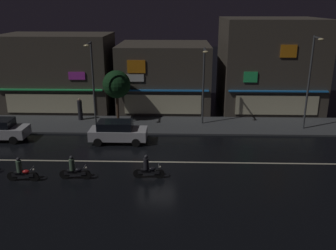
# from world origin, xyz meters

# --- Properties ---
(ground_plane) EXTENTS (140.00, 140.00, 0.00)m
(ground_plane) POSITION_xyz_m (0.00, 0.00, 0.00)
(ground_plane) COLOR black
(lane_divider_stripe) EXTENTS (32.89, 0.16, 0.01)m
(lane_divider_stripe) POSITION_xyz_m (0.00, 0.00, 0.01)
(lane_divider_stripe) COLOR beige
(lane_divider_stripe) RESTS_ON ground
(sidewalk_far) EXTENTS (34.62, 4.68, 0.14)m
(sidewalk_far) POSITION_xyz_m (0.00, 7.60, 0.07)
(sidewalk_far) COLOR #424447
(sidewalk_far) RESTS_ON ground
(storefront_left_block) EXTENTS (10.33, 6.48, 7.32)m
(storefront_left_block) POSITION_xyz_m (-10.38, 13.11, 3.65)
(storefront_left_block) COLOR #4C443A
(storefront_left_block) RESTS_ON ground
(storefront_center_block) EXTENTS (8.81, 7.84, 6.37)m
(storefront_center_block) POSITION_xyz_m (-0.00, 13.78, 3.18)
(storefront_center_block) COLOR #4C443A
(storefront_center_block) RESTS_ON ground
(storefront_right_block) EXTENTS (9.34, 8.63, 8.77)m
(storefront_right_block) POSITION_xyz_m (10.38, 14.18, 4.38)
(storefront_right_block) COLOR #4C443A
(storefront_right_block) RESTS_ON ground
(streetlamp_west) EXTENTS (0.44, 1.64, 7.09)m
(streetlamp_west) POSITION_xyz_m (-5.55, 6.65, 4.32)
(streetlamp_west) COLOR #47494C
(streetlamp_west) RESTS_ON sidewalk_far
(streetlamp_mid) EXTENTS (0.44, 1.64, 6.51)m
(streetlamp_mid) POSITION_xyz_m (3.53, 7.78, 4.02)
(streetlamp_mid) COLOR #47494C
(streetlamp_mid) RESTS_ON sidewalk_far
(streetlamp_east) EXTENTS (0.44, 1.64, 7.59)m
(streetlamp_east) POSITION_xyz_m (11.91, 6.68, 4.59)
(streetlamp_east) COLOR #47494C
(streetlamp_east) RESTS_ON sidewalk_far
(pedestrian_on_sidewalk) EXTENTS (0.41, 0.41, 1.97)m
(pedestrian_on_sidewalk) POSITION_xyz_m (-7.36, 8.75, 1.05)
(pedestrian_on_sidewalk) COLOR #232328
(pedestrian_on_sidewalk) RESTS_ON sidewalk_far
(street_tree) EXTENTS (2.42, 2.42, 4.49)m
(street_tree) POSITION_xyz_m (-3.95, 8.63, 3.40)
(street_tree) COLOR #473323
(street_tree) RESTS_ON sidewalk_far
(parked_car_trailing) EXTENTS (4.30, 1.98, 1.67)m
(parked_car_trailing) POSITION_xyz_m (-3.16, 3.58, 0.87)
(parked_car_trailing) COLOR silver
(parked_car_trailing) RESTS_ON ground
(motorcycle_lead) EXTENTS (1.90, 0.60, 1.52)m
(motorcycle_lead) POSITION_xyz_m (-4.79, -2.63, 0.63)
(motorcycle_lead) COLOR black
(motorcycle_lead) RESTS_ON ground
(motorcycle_following) EXTENTS (1.90, 0.60, 1.52)m
(motorcycle_following) POSITION_xyz_m (-7.83, -2.97, 0.63)
(motorcycle_following) COLOR black
(motorcycle_following) RESTS_ON ground
(motorcycle_trailing_far) EXTENTS (1.90, 0.60, 1.52)m
(motorcycle_trailing_far) POSITION_xyz_m (-0.38, -2.38, 0.63)
(motorcycle_trailing_far) COLOR black
(motorcycle_trailing_far) RESTS_ON ground
(traffic_cone) EXTENTS (0.36, 0.36, 0.55)m
(traffic_cone) POSITION_xyz_m (-3.64, 4.82, 0.28)
(traffic_cone) COLOR orange
(traffic_cone) RESTS_ON ground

